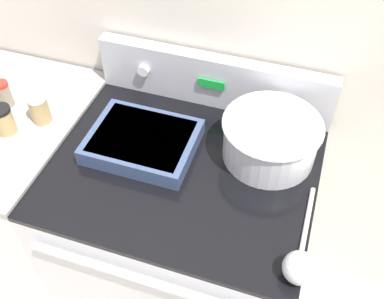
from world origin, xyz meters
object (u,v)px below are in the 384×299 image
object	(u,v)px
spice_jar_black_cap	(3,120)
ladle	(300,264)
spice_jar_white_cap	(39,108)
spice_jar_red_cap	(4,94)
mixing_bowl	(271,137)
casserole_dish	(142,141)

from	to	relation	value
spice_jar_black_cap	ladle	bearing A→B (deg)	-11.48
spice_jar_white_cap	spice_jar_red_cap	size ratio (longest dim) A/B	1.09
ladle	spice_jar_red_cap	distance (m)	1.09
spice_jar_white_cap	spice_jar_black_cap	bearing A→B (deg)	-135.34
ladle	spice_jar_red_cap	bearing A→B (deg)	163.55
spice_jar_black_cap	spice_jar_red_cap	size ratio (longest dim) A/B	1.03
ladle	spice_jar_red_cap	size ratio (longest dim) A/B	3.48
mixing_bowl	spice_jar_white_cap	xyz separation A→B (m)	(-0.74, -0.09, -0.01)
spice_jar_white_cap	spice_jar_black_cap	size ratio (longest dim) A/B	1.06
mixing_bowl	casserole_dish	distance (m)	0.39
casserole_dish	spice_jar_black_cap	world-z (taller)	spice_jar_black_cap
casserole_dish	spice_jar_white_cap	distance (m)	0.36
mixing_bowl	spice_jar_white_cap	bearing A→B (deg)	-172.92
ladle	spice_jar_black_cap	distance (m)	0.99
casserole_dish	ladle	xyz separation A→B (m)	(0.53, -0.28, 0.01)
spice_jar_red_cap	spice_jar_black_cap	bearing A→B (deg)	-56.28
spice_jar_black_cap	mixing_bowl	bearing A→B (deg)	11.86
casserole_dish	spice_jar_red_cap	bearing A→B (deg)	176.38
mixing_bowl	ladle	distance (m)	0.40
spice_jar_white_cap	spice_jar_red_cap	bearing A→B (deg)	168.80
ladle	spice_jar_black_cap	size ratio (longest dim) A/B	3.40
spice_jar_white_cap	casserole_dish	bearing A→B (deg)	-0.26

